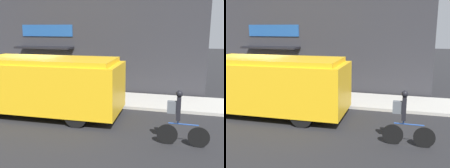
{
  "view_description": "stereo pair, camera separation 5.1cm",
  "coord_description": "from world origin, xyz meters",
  "views": [
    {
      "loc": [
        6.33,
        -10.41,
        3.4
      ],
      "look_at": [
        3.62,
        -0.2,
        1.1
      ],
      "focal_mm": 42.0,
      "sensor_mm": 36.0,
      "label": 1
    },
    {
      "loc": [
        6.38,
        -10.4,
        3.4
      ],
      "look_at": [
        3.62,
        -0.2,
        1.1
      ],
      "focal_mm": 42.0,
      "sensor_mm": 36.0,
      "label": 2
    }
  ],
  "objects": [
    {
      "name": "school_bus",
      "position": [
        1.06,
        -1.49,
        1.19
      ],
      "size": [
        7.04,
        2.77,
        2.26
      ],
      "rotation": [
        0.0,
        0.0,
        0.02
      ],
      "color": "yellow",
      "rests_on": "ground_plane"
    },
    {
      "name": "cyclist",
      "position": [
        6.37,
        -3.01,
        0.8
      ],
      "size": [
        1.51,
        0.2,
        1.65
      ],
      "rotation": [
        0.0,
        0.0,
        -0.0
      ],
      "color": "black",
      "rests_on": "ground_plane"
    },
    {
      "name": "ground_plane",
      "position": [
        0.0,
        0.0,
        0.0
      ],
      "size": [
        70.0,
        70.0,
        0.0
      ],
      "primitive_type": "plane",
      "color": "#232326"
    },
    {
      "name": "storefront",
      "position": [
        -0.02,
        2.6,
        2.6
      ],
      "size": [
        15.08,
        1.02,
        5.19
      ],
      "color": "#2D2D33",
      "rests_on": "ground_plane"
    },
    {
      "name": "sidewalk",
      "position": [
        0.0,
        1.2,
        0.06
      ],
      "size": [
        28.0,
        2.4,
        0.13
      ],
      "color": "#ADAAA3",
      "rests_on": "ground_plane"
    }
  ]
}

